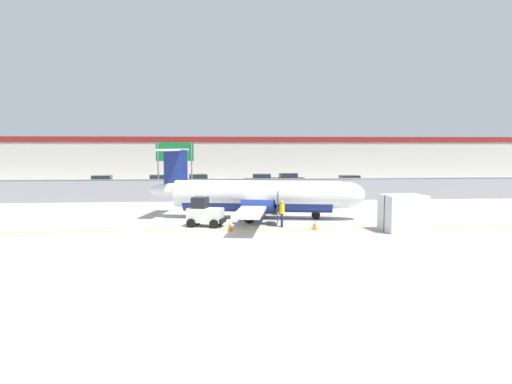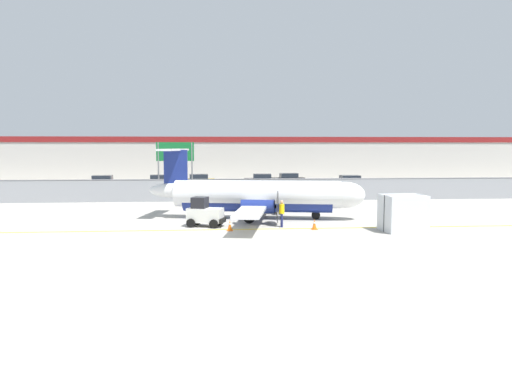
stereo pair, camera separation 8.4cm
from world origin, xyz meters
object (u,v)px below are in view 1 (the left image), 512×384
at_px(ground_crew_worker, 282,212).
at_px(parked_car_3, 261,180).
at_px(cargo_container, 403,213).
at_px(baggage_tug, 205,213).
at_px(traffic_cone_near_left, 315,224).
at_px(traffic_cone_near_right, 230,226).
at_px(traffic_cone_far_left, 249,214).
at_px(parked_car_0, 101,182).
at_px(highway_sign, 175,156).
at_px(parked_car_1, 160,181).
at_px(parked_car_2, 197,181).
at_px(parked_car_4, 287,179).
at_px(parked_car_5, 348,182).
at_px(commuter_airplane, 261,196).

height_order(ground_crew_worker, parked_car_3, same).
bearing_deg(cargo_container, parked_car_3, 93.86).
relative_size(baggage_tug, traffic_cone_near_left, 3.99).
height_order(traffic_cone_near_right, traffic_cone_far_left, same).
distance_m(parked_car_0, parked_car_3, 19.16).
height_order(ground_crew_worker, highway_sign, highway_sign).
distance_m(ground_crew_worker, cargo_container, 7.37).
relative_size(traffic_cone_near_left, parked_car_0, 0.15).
xyz_separation_m(parked_car_1, parked_car_2, (4.41, 0.93, 0.00)).
bearing_deg(traffic_cone_near_right, baggage_tug, 131.81).
distance_m(traffic_cone_near_right, traffic_cone_far_left, 5.45).
relative_size(traffic_cone_far_left, parked_car_0, 0.15).
height_order(traffic_cone_near_right, highway_sign, highway_sign).
bearing_deg(traffic_cone_far_left, cargo_container, -35.61).
distance_m(ground_crew_worker, parked_car_0, 33.80).
xyz_separation_m(parked_car_3, parked_car_4, (3.55, 1.28, 0.00)).
bearing_deg(traffic_cone_near_right, ground_crew_worker, 19.24).
bearing_deg(parked_car_5, parked_car_0, -6.95).
xyz_separation_m(traffic_cone_far_left, parked_car_1, (-8.89, 25.50, 0.58)).
height_order(traffic_cone_near_right, parked_car_3, parked_car_3).
bearing_deg(highway_sign, parked_car_5, 25.17).
bearing_deg(traffic_cone_far_left, parked_car_2, 99.62).
height_order(parked_car_4, parked_car_5, same).
relative_size(parked_car_1, parked_car_4, 1.01).
distance_m(parked_car_2, highway_sign, 13.57).
xyz_separation_m(parked_car_1, highway_sign, (2.71, -12.13, 3.24)).
xyz_separation_m(cargo_container, parked_car_5, (4.62, 28.90, -0.21)).
xyz_separation_m(parked_car_0, parked_car_3, (19.08, 1.75, 0.00)).
relative_size(traffic_cone_far_left, parked_car_1, 0.15).
bearing_deg(parked_car_5, ground_crew_worker, 63.88).
distance_m(baggage_tug, parked_car_2, 29.95).
bearing_deg(parked_car_5, cargo_container, 78.39).
bearing_deg(traffic_cone_near_left, highway_sign, 117.91).
height_order(baggage_tug, traffic_cone_near_right, baggage_tug).
height_order(commuter_airplane, highway_sign, highway_sign).
xyz_separation_m(baggage_tug, parked_car_3, (6.46, 30.08, 0.04)).
distance_m(parked_car_3, parked_car_5, 10.84).
distance_m(parked_car_0, parked_car_1, 6.85).
bearing_deg(ground_crew_worker, parked_car_0, 130.13).
xyz_separation_m(parked_car_1, parked_car_5, (22.33, -2.91, 0.00)).
relative_size(cargo_container, traffic_cone_far_left, 4.03).
distance_m(traffic_cone_near_left, highway_sign, 21.38).
bearing_deg(highway_sign, parked_car_0, 129.70).
distance_m(cargo_container, parked_car_1, 36.41).
distance_m(ground_crew_worker, parked_car_5, 29.09).
height_order(parked_car_1, parked_car_2, same).
bearing_deg(parked_car_3, cargo_container, 101.59).
distance_m(baggage_tug, cargo_container, 12.24).
bearing_deg(cargo_container, parked_car_1, 113.56).
bearing_deg(parked_car_3, parked_car_0, 7.44).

